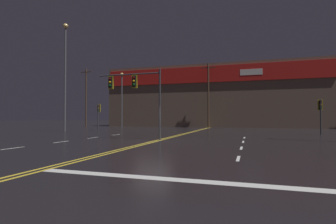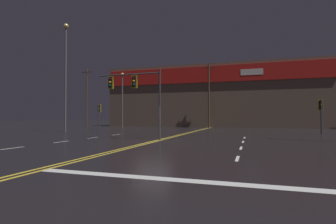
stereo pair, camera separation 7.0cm
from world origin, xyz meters
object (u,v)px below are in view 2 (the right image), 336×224
(traffic_signal_corner_northwest, at_px, (99,111))
(streetlight_near_left, at_px, (66,65))
(traffic_signal_corner_northeast, at_px, (321,109))
(streetlight_near_right, at_px, (122,92))
(traffic_signal_median, at_px, (133,87))

(traffic_signal_corner_northwest, bearing_deg, streetlight_near_left, -123.94)
(traffic_signal_corner_northeast, xyz_separation_m, streetlight_near_right, (-26.11, 10.72, 3.30))
(traffic_signal_median, relative_size, traffic_signal_corner_northeast, 1.55)
(traffic_signal_corner_northwest, relative_size, streetlight_near_right, 0.36)
(traffic_signal_corner_northwest, bearing_deg, traffic_signal_corner_northeast, -1.49)
(traffic_signal_median, bearing_deg, streetlight_near_left, 148.78)
(traffic_signal_corner_northwest, height_order, streetlight_near_right, streetlight_near_right)
(traffic_signal_median, distance_m, streetlight_near_right, 23.75)
(traffic_signal_corner_northeast, bearing_deg, streetlight_near_left, -174.10)
(traffic_signal_corner_northeast, relative_size, streetlight_near_left, 0.26)
(traffic_signal_median, distance_m, traffic_signal_corner_northwest, 14.28)
(traffic_signal_corner_northwest, bearing_deg, traffic_signal_median, -47.66)
(traffic_signal_corner_northwest, relative_size, traffic_signal_corner_northeast, 0.99)
(streetlight_near_left, bearing_deg, streetlight_near_right, 89.40)
(traffic_signal_median, xyz_separation_m, traffic_signal_corner_northeast, (14.44, 9.87, -1.46))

